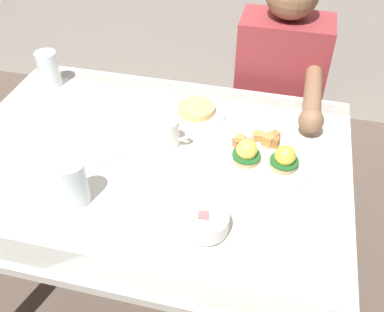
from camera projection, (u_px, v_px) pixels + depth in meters
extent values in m
plane|color=brown|center=(160.00, 293.00, 1.80)|extent=(6.00, 6.00, 0.00)
cube|color=white|center=(148.00, 162.00, 1.32)|extent=(1.20, 0.90, 0.03)
cube|color=#3F7F51|center=(95.00, 269.00, 1.02)|extent=(1.20, 0.06, 0.00)
cube|color=#3F7F51|center=(181.00, 90.00, 1.61)|extent=(1.20, 0.06, 0.00)
cube|color=brown|center=(65.00, 146.00, 1.96)|extent=(0.06, 0.06, 0.71)
cube|color=brown|center=(314.00, 188.00, 1.76)|extent=(0.06, 0.06, 0.71)
cylinder|color=white|center=(265.00, 163.00, 1.29)|extent=(0.27, 0.27, 0.01)
cylinder|color=tan|center=(246.00, 158.00, 1.28)|extent=(0.08, 0.08, 0.02)
cylinder|color=#236028|center=(246.00, 155.00, 1.27)|extent=(0.08, 0.08, 0.01)
sphere|color=#F7DB56|center=(247.00, 150.00, 1.26)|extent=(0.06, 0.06, 0.06)
cylinder|color=tan|center=(284.00, 164.00, 1.26)|extent=(0.08, 0.08, 0.02)
cylinder|color=#236028|center=(284.00, 161.00, 1.25)|extent=(0.08, 0.08, 0.01)
sphere|color=yellow|center=(285.00, 155.00, 1.24)|extent=(0.06, 0.06, 0.06)
cube|color=tan|center=(241.00, 141.00, 1.33)|extent=(0.03, 0.03, 0.03)
cube|color=#AD7038|center=(275.00, 143.00, 1.32)|extent=(0.03, 0.03, 0.03)
cube|color=#B77A42|center=(274.00, 137.00, 1.35)|extent=(0.03, 0.03, 0.03)
cube|color=tan|center=(258.00, 136.00, 1.35)|extent=(0.04, 0.04, 0.02)
cube|color=#B77A42|center=(274.00, 137.00, 1.35)|extent=(0.04, 0.04, 0.03)
cube|color=tan|center=(268.00, 140.00, 1.33)|extent=(0.04, 0.04, 0.03)
cube|color=tan|center=(249.00, 144.00, 1.33)|extent=(0.04, 0.04, 0.02)
cube|color=#B77A42|center=(238.00, 143.00, 1.33)|extent=(0.04, 0.04, 0.03)
cylinder|color=white|center=(205.00, 229.00, 1.10)|extent=(0.10, 0.10, 0.01)
cylinder|color=white|center=(205.00, 222.00, 1.09)|extent=(0.12, 0.12, 0.04)
cube|color=#B7E093|center=(206.00, 222.00, 1.09)|extent=(0.04, 0.04, 0.03)
cube|color=#EA6B70|center=(203.00, 218.00, 1.08)|extent=(0.03, 0.03, 0.03)
cube|color=#EA6B70|center=(207.00, 224.00, 1.08)|extent=(0.04, 0.04, 0.03)
cube|color=#B7E093|center=(198.00, 214.00, 1.10)|extent=(0.03, 0.03, 0.03)
cube|color=#EA6B70|center=(201.00, 213.00, 1.10)|extent=(0.03, 0.03, 0.02)
cube|color=#EA6B70|center=(205.00, 222.00, 1.09)|extent=(0.03, 0.03, 0.02)
cylinder|color=white|center=(166.00, 132.00, 1.33)|extent=(0.08, 0.08, 0.09)
cylinder|color=black|center=(166.00, 121.00, 1.31)|extent=(0.07, 0.07, 0.01)
torus|color=white|center=(180.00, 134.00, 1.33)|extent=(0.06, 0.02, 0.06)
cube|color=silver|center=(100.00, 165.00, 1.29)|extent=(0.08, 0.11, 0.00)
cube|color=silver|center=(122.00, 153.00, 1.33)|extent=(0.04, 0.04, 0.00)
cylinder|color=silver|center=(74.00, 183.00, 1.14)|extent=(0.07, 0.07, 0.13)
cylinder|color=silver|center=(76.00, 192.00, 1.16)|extent=(0.06, 0.06, 0.06)
cylinder|color=silver|center=(49.00, 69.00, 1.59)|extent=(0.08, 0.08, 0.13)
cylinder|color=silver|center=(50.00, 76.00, 1.61)|extent=(0.07, 0.07, 0.08)
cylinder|color=white|center=(196.00, 113.00, 1.48)|extent=(0.20, 0.20, 0.01)
cylinder|color=#DBBC70|center=(196.00, 109.00, 1.47)|extent=(0.12, 0.12, 0.02)
cylinder|color=#33333D|center=(244.00, 177.00, 1.99)|extent=(0.11, 0.11, 0.45)
cylinder|color=#33333D|center=(284.00, 184.00, 1.96)|extent=(0.11, 0.11, 0.45)
cube|color=#993338|center=(280.00, 78.00, 1.74)|extent=(0.34, 0.20, 0.50)
cylinder|color=#936B4C|center=(313.00, 95.00, 1.47)|extent=(0.06, 0.30, 0.06)
sphere|color=#936B4C|center=(311.00, 121.00, 1.36)|extent=(0.08, 0.08, 0.08)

